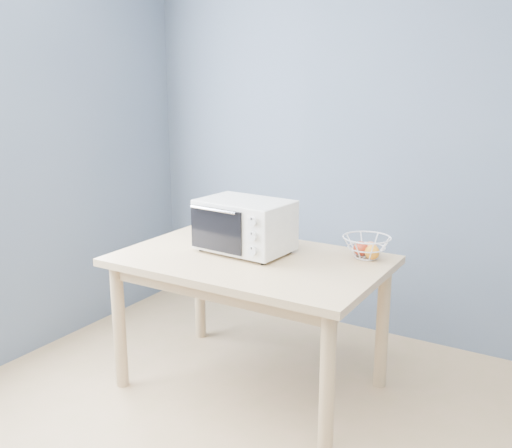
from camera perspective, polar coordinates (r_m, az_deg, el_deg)
The scene contains 4 objects.
room at distance 1.61m, azimuth -4.50°, elevation 1.27°, with size 4.01×4.51×2.61m.
dining_table at distance 3.06m, azimuth -0.54°, elevation -5.16°, with size 1.40×0.90×0.75m.
toaster_oven at distance 3.10m, azimuth -1.44°, elevation -0.04°, with size 0.51×0.39×0.29m.
fruit_basket at distance 3.06m, azimuth 11.06°, elevation -2.28°, with size 0.29×0.29×0.12m.
Camera 1 is at (0.91, -1.28, 1.65)m, focal length 40.00 mm.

